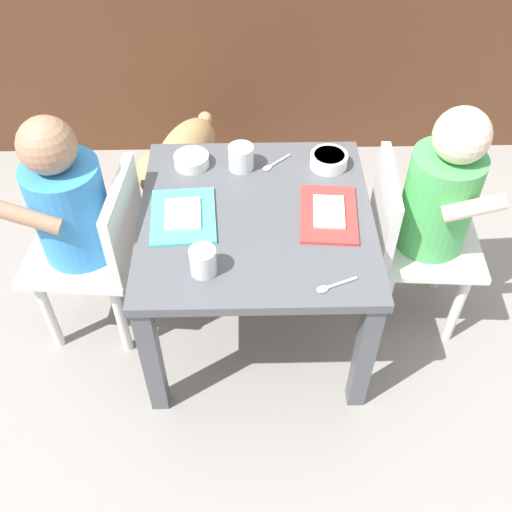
# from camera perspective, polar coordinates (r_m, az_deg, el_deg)

# --- Properties ---
(ground_plane) EXTENTS (7.00, 7.00, 0.00)m
(ground_plane) POSITION_cam_1_polar(r_m,az_deg,el_deg) (1.77, 0.00, -6.25)
(ground_plane) COLOR gray
(kitchen_cabinet_back) EXTENTS (2.24, 0.32, 0.97)m
(kitchen_cabinet_back) POSITION_cam_1_polar(r_m,az_deg,el_deg) (2.29, -0.58, 22.69)
(kitchen_cabinet_back) COLOR #56331E
(kitchen_cabinet_back) RESTS_ON ground
(dining_table) EXTENTS (0.58, 0.59, 0.43)m
(dining_table) POSITION_cam_1_polar(r_m,az_deg,el_deg) (1.50, 0.00, 2.12)
(dining_table) COLOR #515459
(dining_table) RESTS_ON ground
(seated_child_left) EXTENTS (0.31, 0.31, 0.69)m
(seated_child_left) POSITION_cam_1_polar(r_m,az_deg,el_deg) (1.53, -17.19, 4.24)
(seated_child_left) COLOR silver
(seated_child_left) RESTS_ON ground
(seated_child_right) EXTENTS (0.30, 0.30, 0.70)m
(seated_child_right) POSITION_cam_1_polar(r_m,az_deg,el_deg) (1.55, 16.90, 5.09)
(seated_child_right) COLOR silver
(seated_child_right) RESTS_ON ground
(dog) EXTENTS (0.28, 0.42, 0.33)m
(dog) POSITION_cam_1_polar(r_m,az_deg,el_deg) (1.99, -7.35, 9.37)
(dog) COLOR tan
(dog) RESTS_ON ground
(food_tray_left) EXTENTS (0.17, 0.21, 0.02)m
(food_tray_left) POSITION_cam_1_polar(r_m,az_deg,el_deg) (1.45, -7.07, 3.92)
(food_tray_left) COLOR #4CC6BC
(food_tray_left) RESTS_ON dining_table
(food_tray_right) EXTENTS (0.15, 0.22, 0.02)m
(food_tray_right) POSITION_cam_1_polar(r_m,az_deg,el_deg) (1.46, 7.05, 4.12)
(food_tray_right) COLOR red
(food_tray_right) RESTS_ON dining_table
(water_cup_left) EXTENTS (0.06, 0.06, 0.07)m
(water_cup_left) POSITION_cam_1_polar(r_m,az_deg,el_deg) (1.30, -5.13, -0.62)
(water_cup_left) COLOR white
(water_cup_left) RESTS_ON dining_table
(water_cup_right) EXTENTS (0.07, 0.07, 0.07)m
(water_cup_right) POSITION_cam_1_polar(r_m,az_deg,el_deg) (1.58, -1.46, 9.41)
(water_cup_right) COLOR white
(water_cup_right) RESTS_ON dining_table
(cereal_bowl_left_side) EXTENTS (0.10, 0.10, 0.04)m
(cereal_bowl_left_side) POSITION_cam_1_polar(r_m,az_deg,el_deg) (1.60, 7.07, 9.24)
(cereal_bowl_left_side) COLOR white
(cereal_bowl_left_side) RESTS_ON dining_table
(veggie_bowl_far) EXTENTS (0.09, 0.09, 0.03)m
(veggie_bowl_far) POSITION_cam_1_polar(r_m,az_deg,el_deg) (1.60, -6.26, 9.23)
(veggie_bowl_far) COLOR white
(veggie_bowl_far) RESTS_ON dining_table
(spoon_by_left_tray) EXTENTS (0.10, 0.05, 0.01)m
(spoon_by_left_tray) POSITION_cam_1_polar(r_m,az_deg,el_deg) (1.30, 7.43, -2.87)
(spoon_by_left_tray) COLOR silver
(spoon_by_left_tray) RESTS_ON dining_table
(spoon_by_right_tray) EXTENTS (0.08, 0.08, 0.01)m
(spoon_by_right_tray) POSITION_cam_1_polar(r_m,az_deg,el_deg) (1.60, 1.75, 8.89)
(spoon_by_right_tray) COLOR silver
(spoon_by_right_tray) RESTS_ON dining_table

